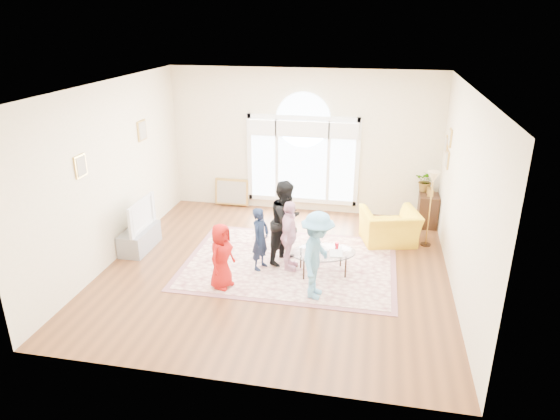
% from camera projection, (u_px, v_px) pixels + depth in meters
% --- Properties ---
extents(ground, '(6.00, 6.00, 0.00)m').
position_uv_depth(ground, '(276.00, 269.00, 8.92)').
color(ground, '#56331C').
rests_on(ground, ground).
extents(room_shell, '(6.00, 6.00, 6.00)m').
position_uv_depth(room_shell, '(302.00, 145.00, 10.93)').
color(room_shell, beige).
rests_on(room_shell, ground).
extents(area_rug, '(3.60, 2.60, 0.02)m').
position_uv_depth(area_rug, '(290.00, 263.00, 9.10)').
color(area_rug, beige).
rests_on(area_rug, ground).
extents(rug_border, '(3.80, 2.80, 0.01)m').
position_uv_depth(rug_border, '(290.00, 263.00, 9.11)').
color(rug_border, '#8C575C').
rests_on(rug_border, ground).
extents(tv_console, '(0.45, 1.00, 0.42)m').
position_uv_depth(tv_console, '(140.00, 239.00, 9.61)').
color(tv_console, gray).
rests_on(tv_console, ground).
extents(television, '(0.17, 1.03, 0.59)m').
position_uv_depth(television, '(137.00, 214.00, 9.43)').
color(television, black).
rests_on(television, tv_console).
extents(coffee_table, '(1.29, 1.01, 0.54)m').
position_uv_depth(coffee_table, '(323.00, 253.00, 8.62)').
color(coffee_table, silver).
rests_on(coffee_table, ground).
extents(armchair, '(1.26, 1.17, 0.68)m').
position_uv_depth(armchair, '(389.00, 227.00, 9.81)').
color(armchair, yellow).
rests_on(armchair, ground).
extents(side_cabinet, '(0.40, 0.50, 0.70)m').
position_uv_depth(side_cabinet, '(428.00, 211.00, 10.62)').
color(side_cabinet, black).
rests_on(side_cabinet, ground).
extents(floor_lamp, '(0.24, 0.24, 1.51)m').
position_uv_depth(floor_lamp, '(433.00, 183.00, 9.38)').
color(floor_lamp, black).
rests_on(floor_lamp, ground).
extents(plant_pedestal, '(0.20, 0.20, 0.70)m').
position_uv_depth(plant_pedestal, '(423.00, 206.00, 10.85)').
color(plant_pedestal, white).
rests_on(plant_pedestal, ground).
extents(potted_plant, '(0.51, 0.48, 0.46)m').
position_uv_depth(potted_plant, '(426.00, 181.00, 10.64)').
color(potted_plant, '#33722D').
rests_on(potted_plant, plant_pedestal).
extents(leaning_picture, '(0.80, 0.14, 0.62)m').
position_uv_depth(leaning_picture, '(232.00, 206.00, 11.87)').
color(leaning_picture, tan).
rests_on(leaning_picture, ground).
extents(child_red, '(0.51, 0.63, 1.12)m').
position_uv_depth(child_red, '(221.00, 256.00, 8.11)').
color(child_red, '#B31410').
rests_on(child_red, area_rug).
extents(child_navy, '(0.39, 0.48, 1.14)m').
position_uv_depth(child_navy, '(260.00, 239.00, 8.71)').
color(child_navy, '#151F37').
rests_on(child_navy, area_rug).
extents(child_black, '(0.82, 0.91, 1.53)m').
position_uv_depth(child_black, '(286.00, 222.00, 8.90)').
color(child_black, black).
rests_on(child_black, area_rug).
extents(child_pink, '(0.31, 0.74, 1.26)m').
position_uv_depth(child_pink, '(289.00, 236.00, 8.67)').
color(child_pink, '#F3AFCA').
rests_on(child_pink, area_rug).
extents(child_blue, '(0.66, 0.99, 1.44)m').
position_uv_depth(child_blue, '(317.00, 255.00, 7.77)').
color(child_blue, '#5EA4D0').
rests_on(child_blue, area_rug).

